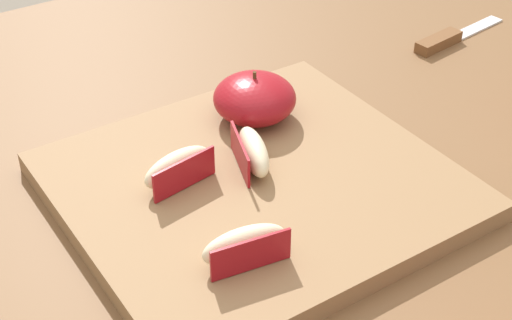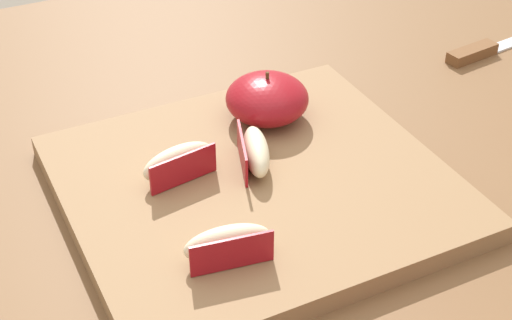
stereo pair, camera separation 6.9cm
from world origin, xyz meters
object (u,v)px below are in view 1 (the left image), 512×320
at_px(apple_half_skin_up, 255,98).
at_px(apple_wedge_left, 245,245).
at_px(paring_knife, 445,39).
at_px(cutting_board, 256,186).
at_px(apple_wedge_right, 176,168).
at_px(apple_wedge_front, 252,152).

relative_size(apple_half_skin_up, apple_wedge_left, 1.13).
relative_size(apple_wedge_left, paring_knife, 0.46).
distance_m(apple_half_skin_up, paring_knife, 0.32).
distance_m(apple_wedge_left, paring_knife, 0.49).
relative_size(cutting_board, apple_wedge_left, 4.59).
distance_m(cutting_board, apple_half_skin_up, 0.11).
bearing_deg(cutting_board, apple_half_skin_up, 57.45).
height_order(cutting_board, apple_half_skin_up, apple_half_skin_up).
relative_size(cutting_board, apple_wedge_right, 4.58).
height_order(apple_wedge_right, apple_wedge_left, same).
bearing_deg(apple_wedge_left, apple_wedge_front, 54.29).
height_order(apple_half_skin_up, apple_wedge_front, apple_half_skin_up).
relative_size(apple_half_skin_up, paring_knife, 0.53).
bearing_deg(apple_wedge_left, paring_knife, 26.20).
bearing_deg(cutting_board, paring_knife, 19.06).
bearing_deg(cutting_board, apple_wedge_front, 66.65).
bearing_deg(apple_wedge_front, cutting_board, -113.35).
xyz_separation_m(cutting_board, apple_wedge_left, (-0.07, -0.09, 0.03)).
distance_m(cutting_board, apple_wedge_front, 0.03).
bearing_deg(apple_wedge_front, paring_knife, 16.90).
xyz_separation_m(apple_half_skin_up, paring_knife, (0.32, 0.04, -0.04)).
distance_m(apple_half_skin_up, apple_wedge_right, 0.13).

